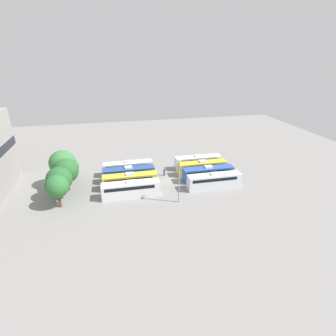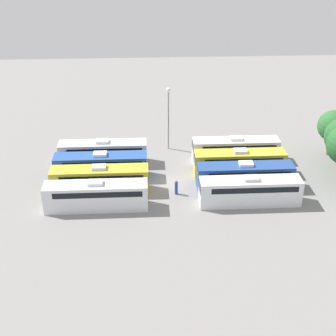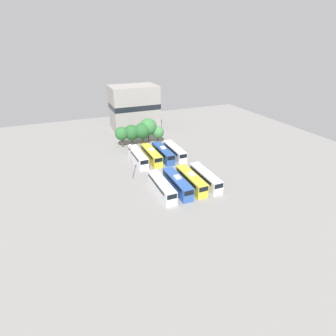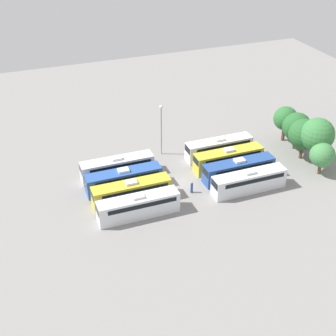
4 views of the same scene
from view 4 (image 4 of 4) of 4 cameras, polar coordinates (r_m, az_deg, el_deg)
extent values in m
plane|color=gray|center=(70.70, 1.69, -1.86)|extent=(117.23, 117.23, 0.00)
cube|color=silver|center=(71.97, -6.19, 0.05)|extent=(2.40, 11.23, 3.03)
cube|color=black|center=(71.60, -6.01, 0.66)|extent=(2.44, 9.55, 0.67)
cube|color=black|center=(70.63, -10.60, -0.22)|extent=(2.12, 0.08, 1.06)
cube|color=white|center=(71.10, -6.26, 1.21)|extent=(1.20, 1.60, 0.35)
cube|color=#2D56A8|center=(68.94, -5.40, -1.46)|extent=(2.40, 11.23, 3.03)
cube|color=black|center=(68.55, -5.21, -0.83)|extent=(2.44, 9.55, 0.67)
cube|color=black|center=(67.54, -10.00, -1.78)|extent=(2.12, 0.08, 1.06)
cube|color=white|center=(68.03, -5.47, -0.27)|extent=(1.20, 1.60, 0.35)
cube|color=gold|center=(66.23, -4.46, -2.96)|extent=(2.40, 11.23, 3.03)
cube|color=black|center=(65.82, -4.26, -2.31)|extent=(2.44, 9.55, 0.67)
cube|color=black|center=(64.75, -9.24, -3.32)|extent=(2.12, 0.08, 1.06)
cube|color=silver|center=(65.28, -4.52, -1.74)|extent=(1.20, 1.60, 0.35)
cube|color=silver|center=(63.40, -3.63, -4.71)|extent=(2.40, 11.23, 3.03)
cube|color=black|center=(62.97, -3.41, -4.05)|extent=(2.44, 9.55, 0.67)
cube|color=black|center=(61.87, -8.63, -5.14)|extent=(2.12, 0.08, 1.06)
cube|color=white|center=(62.41, -3.68, -3.46)|extent=(1.20, 1.60, 0.35)
cube|color=white|center=(77.26, 6.22, 2.43)|extent=(2.40, 11.23, 3.03)
cube|color=black|center=(76.97, 6.45, 3.01)|extent=(2.44, 9.55, 0.67)
cube|color=black|center=(74.73, 2.40, 2.25)|extent=(2.12, 0.08, 1.06)
cube|color=white|center=(76.45, 6.29, 3.53)|extent=(1.20, 1.60, 0.35)
cube|color=gold|center=(74.36, 7.36, 1.09)|extent=(2.40, 11.23, 3.03)
cube|color=black|center=(74.06, 7.60, 1.68)|extent=(2.44, 9.55, 0.67)
cube|color=black|center=(71.74, 3.42, 0.86)|extent=(2.12, 0.08, 1.06)
cube|color=silver|center=(73.51, 7.45, 2.22)|extent=(1.20, 1.60, 0.35)
cube|color=#284C93|center=(71.79, 8.60, -0.23)|extent=(2.40, 11.23, 3.03)
cube|color=black|center=(71.48, 8.85, 0.38)|extent=(2.44, 9.55, 0.67)
cube|color=black|center=(69.07, 4.57, -0.52)|extent=(2.12, 0.08, 1.06)
cube|color=white|center=(70.91, 8.71, 0.93)|extent=(1.20, 1.60, 0.35)
cube|color=silver|center=(69.26, 9.84, -1.66)|extent=(2.40, 11.23, 3.03)
cube|color=black|center=(68.94, 10.10, -1.03)|extent=(2.44, 9.55, 0.67)
cube|color=black|center=(66.46, 5.70, -2.02)|extent=(2.12, 0.08, 1.06)
cube|color=silver|center=(68.36, 9.97, -0.48)|extent=(1.20, 1.60, 0.35)
cylinder|color=navy|center=(68.28, 2.91, -2.43)|extent=(0.36, 0.36, 1.60)
sphere|color=tan|center=(67.77, 2.93, -1.79)|extent=(0.24, 0.24, 0.24)
cylinder|color=gray|center=(76.23, -0.82, 4.47)|extent=(0.20, 0.20, 8.34)
sphere|color=#EAE5C6|center=(74.34, -0.85, 7.45)|extent=(0.60, 0.60, 0.60)
cylinder|color=brown|center=(84.25, 13.89, 4.16)|extent=(0.59, 0.59, 2.75)
sphere|color=#2D6B33|center=(83.02, 14.14, 5.89)|extent=(4.16, 4.16, 4.16)
cylinder|color=brown|center=(82.12, 15.15, 3.08)|extent=(0.42, 0.42, 2.41)
sphere|color=#28602D|center=(80.82, 15.43, 4.87)|extent=(4.80, 4.80, 4.80)
cylinder|color=brown|center=(79.42, 15.93, 2.03)|extent=(0.56, 0.56, 2.67)
sphere|color=#28602D|center=(78.00, 16.26, 3.99)|extent=(5.00, 5.00, 5.00)
cylinder|color=brown|center=(78.21, 17.34, 1.59)|extent=(0.35, 0.35, 3.36)
sphere|color=#387A3D|center=(76.57, 17.75, 3.89)|extent=(5.36, 5.36, 5.36)
cylinder|color=brown|center=(76.13, 18.00, 0.00)|extent=(0.52, 0.52, 2.02)
sphere|color=#428447|center=(74.98, 18.29, 1.53)|extent=(3.86, 3.86, 3.86)
camera|label=1|loc=(111.55, -3.01, 24.80)|focal=28.00mm
camera|label=2|loc=(23.19, 46.58, -8.04)|focal=50.00mm
camera|label=3|loc=(83.60, -44.62, 16.96)|focal=28.00mm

